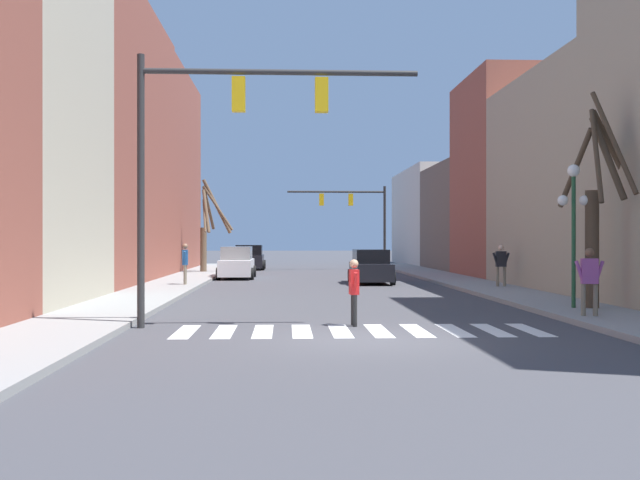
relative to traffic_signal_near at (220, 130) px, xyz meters
The scene contains 17 objects.
ground_plane 6.31m from the traffic_signal_near, 36.11° to the right, with size 240.00×240.00×0.00m, color #424247.
sidewalk_left 6.36m from the traffic_signal_near, 145.43° to the right, with size 2.68×90.00×0.15m.
building_row_left 17.20m from the traffic_signal_near, 117.29° to the left, with size 6.00×47.29×13.31m.
building_row_right 22.81m from the traffic_signal_near, 50.61° to the left, with size 6.00×59.23×13.60m.
crosswalk_stripes 5.89m from the traffic_signal_near, 13.83° to the right, with size 8.55×2.60×0.01m.
traffic_signal_near is the anchor object (origin of this frame).
traffic_signal_far 34.46m from the traffic_signal_near, 79.14° to the left, with size 6.91×0.28×5.84m.
street_lamp_right_corner 10.60m from the traffic_signal_near, 17.55° to the left, with size 0.95×0.36×4.18m.
car_at_intersection 34.54m from the traffic_signal_near, 91.57° to the left, with size 2.20×4.23×1.72m.
car_parked_right_far 22.99m from the traffic_signal_near, 92.69° to the left, with size 1.96×4.83×1.73m.
car_parked_left_mid 19.04m from the traffic_signal_near, 72.14° to the left, with size 1.96×4.45×1.65m.
pedestrian_near_right_corner 15.64m from the traffic_signal_near, 100.75° to the left, with size 0.27×0.78×1.80m.
pedestrian_waiting_at_curb 5.04m from the traffic_signal_near, ahead, with size 0.23×0.71×1.65m.
pedestrian_on_right_sidewalk 10.18m from the traffic_signal_near, ahead, with size 0.76×0.29×1.77m.
pedestrian_crossing_street 17.14m from the traffic_signal_near, 50.38° to the left, with size 0.76×0.26×1.75m.
street_tree_left_far 11.23m from the traffic_signal_near, 16.15° to the left, with size 2.34×2.95×6.30m.
street_tree_left_near 28.17m from the traffic_signal_near, 96.47° to the left, with size 2.02×2.91×5.70m.
Camera 1 is at (-1.73, -15.84, 2.16)m, focal length 42.00 mm.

